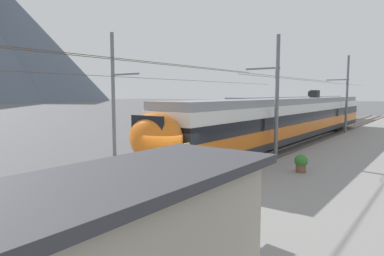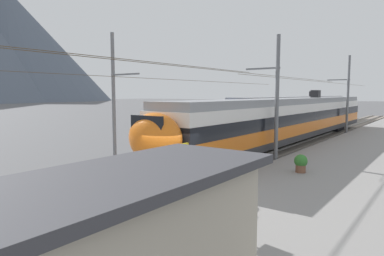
% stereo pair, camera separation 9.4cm
% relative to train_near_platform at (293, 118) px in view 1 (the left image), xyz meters
% --- Properties ---
extents(ground_plane, '(400.00, 400.00, 0.00)m').
position_rel_train_near_platform_xyz_m(ground_plane, '(-16.81, -1.34, -2.23)').
color(ground_plane, '#565659').
extents(platform_slab, '(120.00, 8.12, 0.29)m').
position_rel_train_near_platform_xyz_m(platform_slab, '(-16.81, -6.21, -2.09)').
color(platform_slab, gray).
rests_on(platform_slab, ground).
extents(track_near, '(120.00, 3.00, 0.28)m').
position_rel_train_near_platform_xyz_m(track_near, '(-16.81, -0.00, -2.17)').
color(track_near, slate).
rests_on(track_near, ground).
extents(track_far, '(120.00, 3.00, 0.28)m').
position_rel_train_near_platform_xyz_m(track_far, '(-16.81, 5.44, -2.17)').
color(track_far, slate).
rests_on(track_far, ground).
extents(train_near_platform, '(35.08, 3.01, 4.27)m').
position_rel_train_near_platform_xyz_m(train_near_platform, '(0.00, 0.00, 0.00)').
color(train_near_platform, '#2D2D30').
rests_on(train_near_platform, track_near).
extents(train_far_track, '(35.30, 2.88, 4.27)m').
position_rel_train_near_platform_xyz_m(train_far_track, '(16.36, 5.44, -0.00)').
color(train_far_track, '#2D2D30').
rests_on(train_far_track, track_far).
extents(catenary_mast_mid, '(38.86, 2.24, 7.70)m').
position_rel_train_near_platform_xyz_m(catenary_mast_mid, '(-8.16, -1.81, 1.78)').
color(catenary_mast_mid, slate).
rests_on(catenary_mast_mid, ground).
extents(catenary_mast_east, '(38.86, 2.24, 8.09)m').
position_rel_train_near_platform_xyz_m(catenary_mast_east, '(9.94, -1.81, 1.94)').
color(catenary_mast_east, slate).
rests_on(catenary_mast_east, ground).
extents(catenary_mast_far_side, '(38.86, 2.61, 8.23)m').
position_rel_train_near_platform_xyz_m(catenary_mast_far_side, '(-12.52, 7.59, 1.99)').
color(catenary_mast_far_side, slate).
rests_on(catenary_mast_far_side, ground).
extents(platform_sign, '(0.70, 0.08, 2.38)m').
position_rel_train_near_platform_xyz_m(platform_sign, '(-19.48, -3.64, -0.20)').
color(platform_sign, '#59595B').
rests_on(platform_sign, platform_slab).
extents(passenger_walking, '(0.53, 0.22, 1.69)m').
position_rel_train_near_platform_xyz_m(passenger_walking, '(-21.17, -3.42, -1.00)').
color(passenger_walking, '#383842').
rests_on(passenger_walking, platform_slab).
extents(handbag_beside_passenger, '(0.32, 0.18, 0.43)m').
position_rel_train_near_platform_xyz_m(handbag_beside_passenger, '(-20.33, -3.59, -1.79)').
color(handbag_beside_passenger, '#472D1E').
rests_on(handbag_beside_passenger, platform_slab).
extents(potted_plant_platform_edge, '(0.65, 0.65, 0.91)m').
position_rel_train_near_platform_xyz_m(potted_plant_platform_edge, '(-10.97, -4.47, -1.43)').
color(potted_plant_platform_edge, brown).
rests_on(potted_plant_platform_edge, platform_slab).
extents(potted_plant_by_shelter, '(0.45, 0.45, 0.70)m').
position_rel_train_near_platform_xyz_m(potted_plant_by_shelter, '(-20.91, -3.83, -1.56)').
color(potted_plant_by_shelter, brown).
rests_on(potted_plant_by_shelter, platform_slab).
extents(mountain_right_ridge, '(121.48, 121.48, 67.79)m').
position_rel_train_near_platform_xyz_m(mountain_right_ridge, '(71.25, 203.71, 31.66)').
color(mountain_right_ridge, '#515B6B').
rests_on(mountain_right_ridge, ground).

